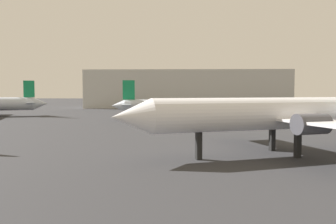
{
  "coord_description": "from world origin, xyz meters",
  "views": [
    {
      "loc": [
        3.7,
        -8.75,
        5.91
      ],
      "look_at": [
        2.1,
        31.7,
        3.51
      ],
      "focal_mm": 36.22,
      "sensor_mm": 36.0,
      "label": 1
    }
  ],
  "objects": [
    {
      "name": "airplane_at_gate",
      "position": [
        12.73,
        23.36,
        3.89
      ],
      "size": [
        29.58,
        23.24,
        11.29
      ],
      "rotation": [
        0.0,
        0.0,
        3.49
      ],
      "color": "white",
      "rests_on": "ground_plane"
    },
    {
      "name": "airplane_distant",
      "position": [
        0.78,
        62.42,
        3.02
      ],
      "size": [
        24.12,
        18.56,
        8.36
      ],
      "rotation": [
        0.0,
        0.0,
        0.07
      ],
      "color": "#B2BCCC",
      "rests_on": "ground_plane"
    },
    {
      "name": "terminal_building",
      "position": [
        5.75,
        120.36,
        6.93
      ],
      "size": [
        74.13,
        20.31,
        13.86
      ],
      "primitive_type": "cube",
      "color": "#B7B7B2",
      "rests_on": "ground_plane"
    }
  ]
}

